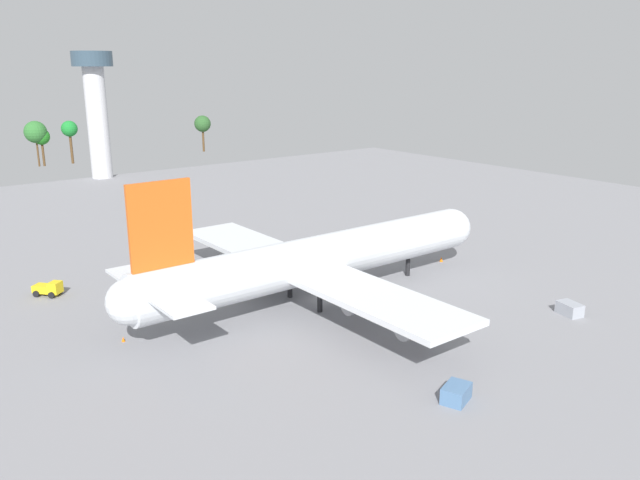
# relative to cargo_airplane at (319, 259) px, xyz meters

# --- Properties ---
(ground_plane) EXTENTS (236.44, 236.44, 0.00)m
(ground_plane) POSITION_rel_cargo_airplane_xyz_m (0.19, 0.00, -5.95)
(ground_plane) COLOR gray
(cargo_airplane) EXTENTS (59.11, 53.61, 19.11)m
(cargo_airplane) POSITION_rel_cargo_airplane_xyz_m (0.00, 0.00, 0.00)
(cargo_airplane) COLOR silver
(cargo_airplane) RESTS_ON ground_plane
(pushback_tractor) EXTENTS (3.85, 4.12, 2.08)m
(pushback_tractor) POSITION_rel_cargo_airplane_xyz_m (-28.91, 24.75, -4.90)
(pushback_tractor) COLOR yellow
(pushback_tractor) RESTS_ON ground_plane
(fuel_truck) EXTENTS (4.86, 3.28, 2.31)m
(fuel_truck) POSITION_rel_cargo_airplane_xyz_m (-15.13, 19.56, -4.84)
(fuel_truck) COLOR #333338
(fuel_truck) RESTS_ON ground_plane
(cargo_container_fore) EXTENTS (3.65, 3.12, 1.64)m
(cargo_container_fore) POSITION_rel_cargo_airplane_xyz_m (-6.07, -29.53, -5.13)
(cargo_container_fore) COLOR #4C729E
(cargo_container_fore) RESTS_ON ground_plane
(cargo_container_aft) EXTENTS (2.73, 3.52, 1.62)m
(cargo_container_aft) POSITION_rel_cargo_airplane_xyz_m (22.54, -24.09, -5.14)
(cargo_container_aft) COLOR #999EA8
(cargo_container_aft) RESTS_ON ground_plane
(safety_cone_nose) EXTENTS (0.57, 0.57, 0.81)m
(safety_cone_nose) POSITION_rel_cargo_airplane_xyz_m (26.79, 1.62, -5.54)
(safety_cone_nose) COLOR orange
(safety_cone_nose) RESTS_ON ground_plane
(safety_cone_tail) EXTENTS (0.42, 0.42, 0.61)m
(safety_cone_tail) POSITION_rel_cargo_airplane_xyz_m (-26.41, 3.42, -5.65)
(safety_cone_tail) COLOR orange
(safety_cone_tail) RESTS_ON ground_plane
(control_tower) EXTENTS (10.99, 10.99, 34.94)m
(control_tower) POSITION_rel_cargo_airplane_xyz_m (10.73, 115.69, 15.12)
(control_tower) COLOR silver
(control_tower) RESTS_ON ground_plane
(tree_line_backdrop) EXTENTS (104.13, 6.92, 14.36)m
(tree_line_backdrop) POSITION_rel_cargo_airplane_xyz_m (0.99, 148.44, 4.38)
(tree_line_backdrop) COLOR #51381E
(tree_line_backdrop) RESTS_ON ground_plane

